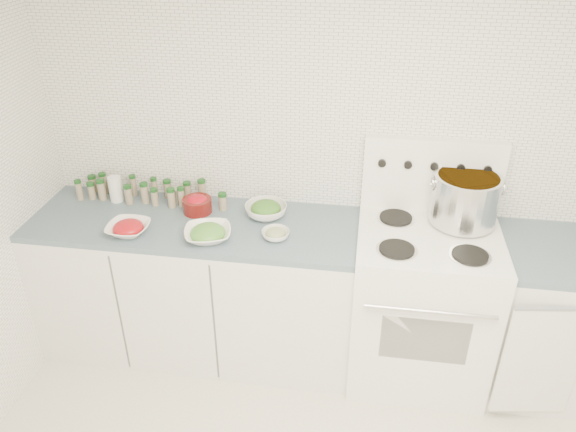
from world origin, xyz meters
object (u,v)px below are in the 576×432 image
object	(u,v)px
stove	(421,300)
bowl_tomato	(128,228)
stock_pot	(465,197)
bowl_snowpea	(208,233)

from	to	relation	value
stove	bowl_tomato	world-z (taller)	stove
stock_pot	bowl_snowpea	distance (m)	1.39
stock_pot	bowl_snowpea	world-z (taller)	stock_pot
stock_pot	bowl_tomato	bearing A→B (deg)	-169.64
stove	stock_pot	xyz separation A→B (m)	(0.17, 0.16, 0.60)
stove	bowl_snowpea	world-z (taller)	stove
bowl_snowpea	bowl_tomato	bearing A→B (deg)	-179.02
stove	bowl_snowpea	bearing A→B (deg)	-172.21
bowl_tomato	stove	bearing A→B (deg)	5.94
bowl_tomato	stock_pot	bearing A→B (deg)	10.36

